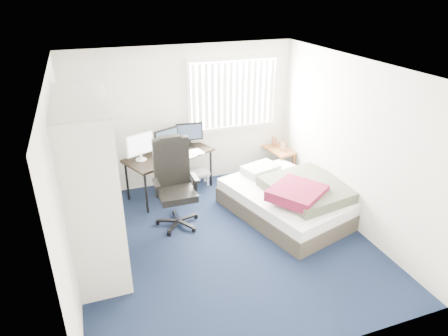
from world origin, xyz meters
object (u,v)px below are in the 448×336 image
Objects in this scene: nightstand at (277,151)px; bed at (291,198)px; office_chair at (175,192)px; desk at (168,152)px.

bed is at bearing -107.92° from nightstand.
office_chair reaches higher than nightstand.
bed is (-0.48, -1.48, -0.17)m from nightstand.
office_chair is (-0.13, -0.99, -0.24)m from desk.
office_chair is 0.59× the size of bed.
office_chair is at bearing -154.50° from nightstand.
bed is (1.80, -0.39, -0.25)m from office_chair.
bed is at bearing -39.55° from desk.
office_chair is at bearing -97.28° from desk.
nightstand is 0.34× the size of bed.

